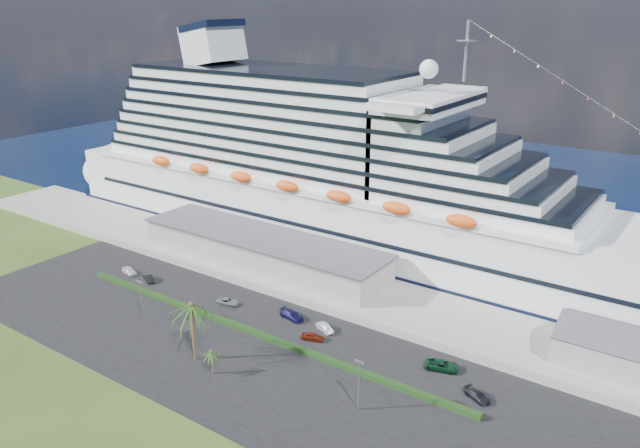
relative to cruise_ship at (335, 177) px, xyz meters
The scene contains 20 objects.
ground 69.56m from the cruise_ship, 71.40° to the right, with size 420.00×420.00×0.00m, color #324617.
asphalt_lot 59.58m from the cruise_ship, 67.89° to the right, with size 140.00×38.00×0.12m, color black.
wharf 35.90m from the cruise_ship, 48.10° to the right, with size 240.00×20.00×1.80m, color gray.
water 71.40m from the cruise_ship, 71.93° to the left, with size 420.00×160.00×0.02m, color black.
cruise_ship is the anchor object (origin of this frame).
terminal_building 26.92m from the cruise_ship, 98.22° to the right, with size 61.00×15.00×6.30m.
port_shed 78.32m from the cruise_ship, 18.08° to the right, with size 24.00×12.31×7.37m.
hedge 52.41m from the cruise_ship, 74.26° to the right, with size 88.00×1.10×0.90m, color black.
lamp_post_left 57.50m from the cruise_ship, 96.59° to the right, with size 1.60×0.35×8.27m.
lamp_post_right 70.64m from the cruise_ship, 53.44° to the right, with size 1.60×0.35×8.27m.
palm_tall 61.56m from the cruise_ship, 79.12° to the right, with size 8.82×8.82×11.13m.
palm_short 65.13m from the cruise_ship, 74.52° to the right, with size 3.53×3.53×4.56m.
parked_car_0 52.97m from the cruise_ship, 121.00° to the right, with size 1.79×4.44×1.51m, color white.
parked_car_1 50.19m from the cruise_ship, 114.19° to the right, with size 1.43×4.11×1.35m, color black.
parked_car_2 44.80m from the cruise_ship, 86.94° to the right, with size 2.09×4.53×1.26m, color gray.
parked_car_3 45.32m from the cruise_ship, 67.38° to the right, with size 2.19×5.38×1.56m, color #141241.
parked_car_4 52.25m from the cruise_ship, 60.81° to the right, with size 1.67×4.15×1.41m, color #641B0D.
parked_car_5 49.04m from the cruise_ship, 58.54° to the right, with size 1.44×4.12×1.36m, color #B3B6BA.
parked_car_6 63.37m from the cruise_ship, 39.54° to the right, with size 2.63×5.71×1.59m, color #0D341F.
parked_car_7 72.01m from the cruise_ship, 38.30° to the right, with size 1.85×4.55×1.32m, color black.
Camera 1 is at (59.87, -59.39, 57.33)m, focal length 35.00 mm.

